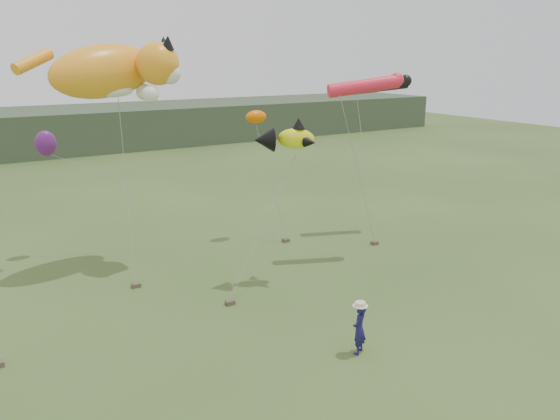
{
  "coord_description": "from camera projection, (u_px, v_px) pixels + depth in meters",
  "views": [
    {
      "loc": [
        -10.37,
        -13.88,
        9.08
      ],
      "look_at": [
        -0.02,
        3.0,
        3.5
      ],
      "focal_mm": 35.0,
      "sensor_mm": 36.0,
      "label": 1
    }
  ],
  "objects": [
    {
      "name": "sandbag_anchors",
      "position": [
        226.0,
        279.0,
        22.92
      ],
      "size": [
        17.54,
        5.56,
        0.17
      ],
      "color": "brown",
      "rests_on": "ground"
    },
    {
      "name": "ground",
      "position": [
        325.0,
        326.0,
        19.07
      ],
      "size": [
        120.0,
        120.0,
        0.0
      ],
      "primitive_type": "plane",
      "color": "#385123",
      "rests_on": "ground"
    },
    {
      "name": "tube_kites",
      "position": [
        377.0,
        85.0,
        25.9
      ],
      "size": [
        6.6,
        4.46,
        1.22
      ],
      "color": "black",
      "rests_on": "ground"
    },
    {
      "name": "festival_attendant",
      "position": [
        359.0,
        329.0,
        17.13
      ],
      "size": [
        0.73,
        0.65,
        1.66
      ],
      "primitive_type": "imported",
      "rotation": [
        0.0,
        0.0,
        3.69
      ],
      "color": "#191552",
      "rests_on": "ground"
    },
    {
      "name": "fish_kite",
      "position": [
        284.0,
        138.0,
        21.59
      ],
      "size": [
        2.65,
        1.75,
        1.3
      ],
      "color": "yellow",
      "rests_on": "ground"
    },
    {
      "name": "misc_kites",
      "position": [
        137.0,
        132.0,
        25.66
      ],
      "size": [
        10.51,
        3.21,
        1.8
      ],
      "color": "#F36800",
      "rests_on": "ground"
    },
    {
      "name": "cat_kite",
      "position": [
        116.0,
        70.0,
        22.78
      ],
      "size": [
        6.43,
        3.67,
        2.85
      ],
      "color": "orange",
      "rests_on": "ground"
    },
    {
      "name": "headland",
      "position": [
        32.0,
        132.0,
        53.66
      ],
      "size": [
        90.0,
        13.0,
        4.0
      ],
      "color": "#2D3D28",
      "rests_on": "ground"
    }
  ]
}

